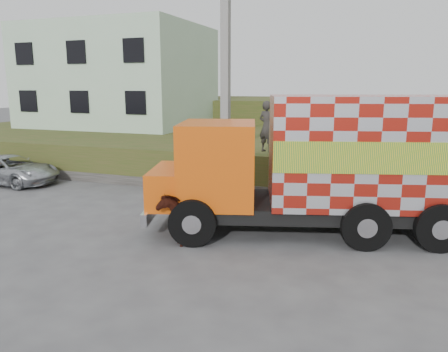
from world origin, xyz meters
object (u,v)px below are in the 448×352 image
at_px(utility_pole, 226,83).
at_px(cow, 185,214).
at_px(cargo_truck, 323,164).
at_px(suv, 10,170).
at_px(pedestrian, 267,127).

relative_size(utility_pole, cow, 4.96).
height_order(cargo_truck, cow, cargo_truck).
xyz_separation_m(utility_pole, cargo_truck, (4.11, -3.70, -2.16)).
bearing_deg(suv, utility_pole, -78.08).
distance_m(utility_pole, suv, 9.60).
bearing_deg(cow, utility_pole, 105.50).
xyz_separation_m(cow, pedestrian, (0.59, 6.06, 1.78)).
relative_size(cargo_truck, suv, 2.09).
height_order(cow, pedestrian, pedestrian).
bearing_deg(utility_pole, cow, -81.06).
relative_size(cow, pedestrian, 0.84).
distance_m(cargo_truck, pedestrian, 5.03).
bearing_deg(pedestrian, utility_pole, 43.81).
bearing_deg(suv, cow, -111.09).
relative_size(cargo_truck, pedestrian, 4.56).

